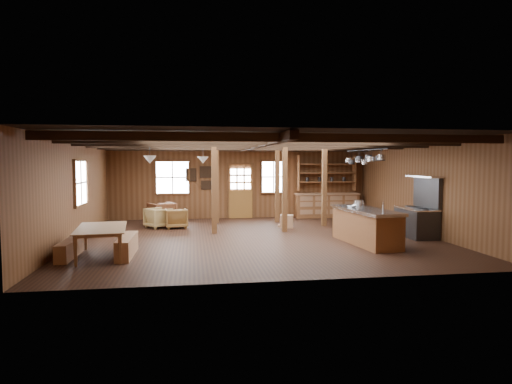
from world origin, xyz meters
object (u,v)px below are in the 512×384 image
(commercial_range, at_px, (418,217))
(dining_table, at_px, (103,242))
(kitchen_island, at_px, (366,226))
(armchair_b, at_px, (176,218))
(armchair_a, at_px, (162,213))
(armchair_c, at_px, (158,218))

(commercial_range, distance_m, dining_table, 8.67)
(kitchen_island, height_order, armchair_b, kitchen_island)
(dining_table, relative_size, armchair_a, 2.33)
(armchair_a, bearing_deg, commercial_range, 122.51)
(commercial_range, height_order, armchair_a, commercial_range)
(commercial_range, distance_m, armchair_b, 7.56)
(dining_table, relative_size, armchair_b, 2.71)
(dining_table, height_order, armchair_a, armchair_a)
(dining_table, bearing_deg, commercial_range, -87.71)
(commercial_range, relative_size, armchair_a, 2.15)
(commercial_range, xyz_separation_m, armchair_c, (-7.64, 2.89, -0.26))
(kitchen_island, bearing_deg, armchair_b, 139.15)
(dining_table, distance_m, armchair_c, 4.36)
(dining_table, xyz_separation_m, armchair_b, (1.50, 4.09, -0.02))
(armchair_a, bearing_deg, armchair_c, 57.97)
(kitchen_island, distance_m, dining_table, 6.64)
(armchair_b, bearing_deg, armchair_c, -23.57)
(kitchen_island, bearing_deg, dining_table, 178.65)
(commercial_range, relative_size, dining_table, 0.92)
(armchair_a, relative_size, armchair_b, 1.16)
(commercial_range, relative_size, armchair_b, 2.49)
(armchair_a, distance_m, armchair_b, 1.36)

